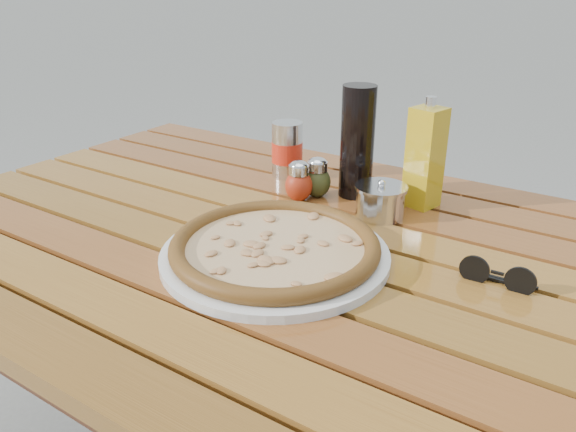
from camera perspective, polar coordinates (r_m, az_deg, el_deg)
The scene contains 10 objects.
table at distance 1.00m, azimuth -0.63°, elevation -5.96°, with size 1.40×0.90×0.75m.
plate at distance 0.88m, azimuth -1.33°, elevation -3.96°, with size 0.36×0.36×0.01m, color silver.
pizza at distance 0.88m, azimuth -1.34°, elevation -3.05°, with size 0.45×0.45×0.03m.
pepper_shaker at distance 1.10m, azimuth 1.11°, elevation 3.50°, with size 0.07×0.07×0.08m.
oregano_shaker at distance 1.12m, azimuth 2.99°, elevation 3.87°, with size 0.07×0.07×0.08m.
dark_bottle at distance 1.11m, azimuth 7.05°, elevation 7.46°, with size 0.07×0.07×0.22m, color black.
soda_can at distance 1.22m, azimuth -0.09°, elevation 6.71°, with size 0.08×0.08×0.12m.
olive_oil_cruet at distance 1.08m, azimuth 13.75°, elevation 5.82°, with size 0.07×0.07×0.21m.
parmesan_tin at distance 1.04m, azimuth 9.37°, elevation 1.57°, with size 0.10×0.10×0.07m.
sunglasses at distance 0.86m, azimuth 20.48°, elevation -5.73°, with size 0.11×0.03×0.04m.
Camera 1 is at (0.48, -0.72, 1.17)m, focal length 35.00 mm.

